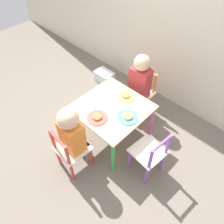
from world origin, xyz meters
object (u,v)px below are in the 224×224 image
at_px(chair_red, 71,151).
at_px(plate_back, 126,96).
at_px(child_front, 73,133).
at_px(plate_right, 128,117).
at_px(storage_bin, 104,77).
at_px(child_back, 139,83).
at_px(plate_front, 97,117).
at_px(kids_table, 112,112).
at_px(chair_purple, 150,154).
at_px(chair_orange, 140,94).

distance_m(chair_red, plate_back, 0.71).
height_order(child_front, plate_right, child_front).
xyz_separation_m(chair_red, storage_bin, (-0.68, 1.09, -0.19)).
bearing_deg(child_back, plate_front, -91.40).
distance_m(kids_table, chair_purple, 0.51).
distance_m(child_back, plate_front, 0.62).
bearing_deg(chair_red, child_front, -90.00).
bearing_deg(child_back, chair_purple, -46.80).
distance_m(chair_orange, plate_back, 0.37).
bearing_deg(kids_table, plate_front, -90.00).
bearing_deg(kids_table, child_back, 94.63).
height_order(child_back, plate_right, child_back).
height_order(child_front, plate_back, child_front).
relative_size(child_front, child_back, 0.96).
xyz_separation_m(child_back, plate_right, (0.22, -0.43, 0.01)).
height_order(plate_right, storage_bin, plate_right).
xyz_separation_m(child_front, plate_front, (0.02, 0.24, 0.01)).
bearing_deg(plate_back, child_front, -92.26).
distance_m(plate_front, plate_right, 0.26).
distance_m(chair_purple, child_front, 0.67).
relative_size(child_back, plate_back, 4.28).
height_order(chair_orange, child_back, child_back).
bearing_deg(chair_purple, child_front, -47.87).
xyz_separation_m(child_back, storage_bin, (-0.68, 0.17, -0.39)).
height_order(chair_red, storage_bin, chair_red).
xyz_separation_m(kids_table, plate_front, (-0.00, -0.19, 0.07)).
bearing_deg(plate_right, chair_purple, -8.50).
distance_m(chair_red, child_front, 0.20).
xyz_separation_m(kids_table, plate_right, (0.19, 0.00, 0.07)).
height_order(kids_table, chair_orange, chair_orange).
bearing_deg(child_front, plate_back, -89.03).
relative_size(plate_back, plate_right, 0.96).
distance_m(chair_red, child_back, 0.94).
bearing_deg(chair_purple, chair_red, -43.97).
distance_m(chair_purple, plate_front, 0.55).
relative_size(chair_orange, storage_bin, 2.20).
relative_size(child_back, plate_right, 4.13).
distance_m(plate_back, plate_right, 0.26).
distance_m(kids_table, storage_bin, 0.98).
bearing_deg(plate_front, chair_orange, 93.36).
bearing_deg(plate_right, chair_red, -113.56).
xyz_separation_m(plate_front, plate_right, (0.19, 0.19, 0.00)).
xyz_separation_m(chair_red, chair_orange, (-0.01, 0.98, 0.00)).
relative_size(chair_orange, child_back, 0.68).
bearing_deg(plate_right, chair_orange, 114.76).
xyz_separation_m(chair_orange, chair_purple, (0.53, -0.53, 0.00)).
distance_m(kids_table, child_back, 0.43).
bearing_deg(plate_back, chair_red, -92.34).
height_order(chair_orange, storage_bin, chair_orange).
height_order(kids_table, chair_purple, chair_purple).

